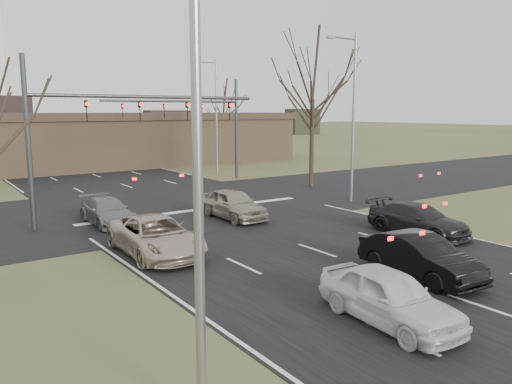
{
  "coord_description": "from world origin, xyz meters",
  "views": [
    {
      "loc": [
        -12.92,
        -11.34,
        5.5
      ],
      "look_at": [
        -0.68,
        6.27,
        2.0
      ],
      "focal_mm": 35.0,
      "sensor_mm": 36.0,
      "label": 1
    }
  ],
  "objects_px": {
    "car_silver_suv": "(155,236)",
    "car_grey_ahead": "(107,211)",
    "car_white_sedan": "(389,296)",
    "car_silver_ahead": "(233,204)",
    "car_charcoal_sedan": "(418,219)",
    "streetlight_right_far": "(215,110)",
    "mast_arm_far": "(206,117)",
    "streetlight_right_near": "(352,109)",
    "mast_arm_near": "(100,120)",
    "streetlight_left": "(206,105)",
    "building": "(94,140)",
    "car_black_hatch": "(420,257)"
  },
  "relations": [
    {
      "from": "car_silver_suv",
      "to": "car_grey_ahead",
      "type": "height_order",
      "value": "car_silver_suv"
    },
    {
      "from": "car_white_sedan",
      "to": "car_silver_ahead",
      "type": "height_order",
      "value": "car_silver_ahead"
    },
    {
      "from": "car_white_sedan",
      "to": "car_silver_ahead",
      "type": "xyz_separation_m",
      "value": [
        3.5,
        13.14,
        0.05
      ]
    },
    {
      "from": "car_charcoal_sedan",
      "to": "car_grey_ahead",
      "type": "xyz_separation_m",
      "value": [
        -10.72,
        10.08,
        -0.06
      ]
    },
    {
      "from": "car_silver_ahead",
      "to": "car_white_sedan",
      "type": "bearing_deg",
      "value": -103.86
    },
    {
      "from": "car_grey_ahead",
      "to": "car_silver_ahead",
      "type": "height_order",
      "value": "car_silver_ahead"
    },
    {
      "from": "car_charcoal_sedan",
      "to": "streetlight_right_far",
      "type": "bearing_deg",
      "value": 78.99
    },
    {
      "from": "streetlight_right_far",
      "to": "car_charcoal_sedan",
      "type": "bearing_deg",
      "value": -98.86
    },
    {
      "from": "mast_arm_far",
      "to": "streetlight_right_near",
      "type": "xyz_separation_m",
      "value": [
        2.64,
        -13.0,
        0.57
      ]
    },
    {
      "from": "mast_arm_near",
      "to": "car_silver_suv",
      "type": "bearing_deg",
      "value": -91.8
    },
    {
      "from": "mast_arm_far",
      "to": "car_white_sedan",
      "type": "height_order",
      "value": "mast_arm_far"
    },
    {
      "from": "mast_arm_far",
      "to": "streetlight_left",
      "type": "height_order",
      "value": "streetlight_left"
    },
    {
      "from": "streetlight_right_far",
      "to": "car_grey_ahead",
      "type": "bearing_deg",
      "value": -135.1
    },
    {
      "from": "building",
      "to": "streetlight_left",
      "type": "xyz_separation_m",
      "value": [
        -10.82,
        -42.0,
        2.92
      ]
    },
    {
      "from": "mast_arm_near",
      "to": "streetlight_left",
      "type": "distance_m",
      "value": 17.38
    },
    {
      "from": "mast_arm_near",
      "to": "car_black_hatch",
      "type": "distance_m",
      "value": 16.1
    },
    {
      "from": "car_black_hatch",
      "to": "car_silver_ahead",
      "type": "distance_m",
      "value": 11.34
    },
    {
      "from": "car_white_sedan",
      "to": "car_charcoal_sedan",
      "type": "height_order",
      "value": "car_white_sedan"
    },
    {
      "from": "streetlight_right_far",
      "to": "car_silver_ahead",
      "type": "xyz_separation_m",
      "value": [
        -8.82,
        -17.01,
        -4.82
      ]
    },
    {
      "from": "mast_arm_far",
      "to": "car_black_hatch",
      "type": "height_order",
      "value": "mast_arm_far"
    },
    {
      "from": "car_silver_suv",
      "to": "car_silver_ahead",
      "type": "relative_size",
      "value": 1.18
    },
    {
      "from": "mast_arm_far",
      "to": "streetlight_left",
      "type": "relative_size",
      "value": 1.11
    },
    {
      "from": "car_black_hatch",
      "to": "car_silver_ahead",
      "type": "height_order",
      "value": "car_silver_ahead"
    },
    {
      "from": "mast_arm_near",
      "to": "car_white_sedan",
      "type": "height_order",
      "value": "mast_arm_near"
    },
    {
      "from": "streetlight_right_far",
      "to": "car_black_hatch",
      "type": "bearing_deg",
      "value": -107.04
    },
    {
      "from": "mast_arm_near",
      "to": "car_black_hatch",
      "type": "xyz_separation_m",
      "value": [
        5.86,
        -14.35,
        -4.35
      ]
    },
    {
      "from": "streetlight_right_far",
      "to": "car_silver_suv",
      "type": "distance_m",
      "value": 25.97
    },
    {
      "from": "car_silver_suv",
      "to": "car_charcoal_sedan",
      "type": "bearing_deg",
      "value": -17.39
    },
    {
      "from": "streetlight_right_far",
      "to": "car_white_sedan",
      "type": "bearing_deg",
      "value": -112.23
    },
    {
      "from": "car_black_hatch",
      "to": "car_silver_ahead",
      "type": "bearing_deg",
      "value": 96.07
    },
    {
      "from": "mast_arm_near",
      "to": "car_white_sedan",
      "type": "distance_m",
      "value": 16.88
    },
    {
      "from": "car_silver_suv",
      "to": "car_white_sedan",
      "type": "relative_size",
      "value": 1.26
    },
    {
      "from": "car_black_hatch",
      "to": "building",
      "type": "bearing_deg",
      "value": 93.41
    },
    {
      "from": "building",
      "to": "mast_arm_far",
      "type": "height_order",
      "value": "mast_arm_far"
    },
    {
      "from": "building",
      "to": "car_silver_ahead",
      "type": "height_order",
      "value": "building"
    },
    {
      "from": "building",
      "to": "streetlight_right_near",
      "type": "relative_size",
      "value": 4.24
    },
    {
      "from": "building",
      "to": "streetlight_right_near",
      "type": "xyz_separation_m",
      "value": [
        6.82,
        -28.0,
        2.92
      ]
    },
    {
      "from": "streetlight_right_near",
      "to": "car_silver_suv",
      "type": "xyz_separation_m",
      "value": [
        -14.27,
        -3.8,
        -4.85
      ]
    },
    {
      "from": "mast_arm_far",
      "to": "car_black_hatch",
      "type": "relative_size",
      "value": 2.52
    },
    {
      "from": "building",
      "to": "car_charcoal_sedan",
      "type": "height_order",
      "value": "building"
    },
    {
      "from": "streetlight_right_far",
      "to": "car_silver_suv",
      "type": "bearing_deg",
      "value": -125.36
    },
    {
      "from": "car_silver_ahead",
      "to": "car_charcoal_sedan",
      "type": "bearing_deg",
      "value": -55.55
    },
    {
      "from": "mast_arm_near",
      "to": "streetlight_left",
      "type": "relative_size",
      "value": 1.21
    },
    {
      "from": "streetlight_right_far",
      "to": "car_black_hatch",
      "type": "distance_m",
      "value": 30.05
    },
    {
      "from": "streetlight_left",
      "to": "mast_arm_near",
      "type": "bearing_deg",
      "value": 78.07
    },
    {
      "from": "streetlight_left",
      "to": "car_white_sedan",
      "type": "xyz_separation_m",
      "value": [
        5.82,
        0.85,
        -4.87
      ]
    },
    {
      "from": "car_white_sedan",
      "to": "car_silver_ahead",
      "type": "distance_m",
      "value": 13.6
    },
    {
      "from": "building",
      "to": "streetlight_right_far",
      "type": "height_order",
      "value": "streetlight_right_far"
    },
    {
      "from": "car_grey_ahead",
      "to": "car_white_sedan",
      "type": "bearing_deg",
      "value": -81.76
    },
    {
      "from": "building",
      "to": "car_charcoal_sedan",
      "type": "bearing_deg",
      "value": -84.4
    }
  ]
}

